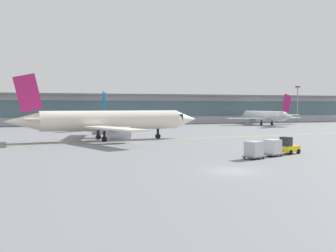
{
  "coord_description": "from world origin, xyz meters",
  "views": [
    {
      "loc": [
        -15.65,
        -30.9,
        5.81
      ],
      "look_at": [
        0.59,
        20.62,
        3.0
      ],
      "focal_mm": 41.29,
      "sensor_mm": 36.0,
      "label": 1
    }
  ],
  "objects_px": {
    "taxiing_regional_jet": "(110,121)",
    "cargo_dolly_trailing": "(254,149)",
    "gate_airplane_2": "(264,116)",
    "cargo_dolly_lead": "(273,147)",
    "gate_airplane_1": "(98,117)",
    "apron_light_mast_1": "(297,102)",
    "baggage_tug": "(288,147)"
  },
  "relations": [
    {
      "from": "taxiing_regional_jet",
      "to": "apron_light_mast_1",
      "type": "xyz_separation_m",
      "value": [
        73.26,
        49.7,
        3.75
      ]
    },
    {
      "from": "gate_airplane_2",
      "to": "taxiing_regional_jet",
      "type": "relative_size",
      "value": 0.85
    },
    {
      "from": "gate_airplane_2",
      "to": "apron_light_mast_1",
      "type": "height_order",
      "value": "apron_light_mast_1"
    },
    {
      "from": "apron_light_mast_1",
      "to": "gate_airplane_1",
      "type": "bearing_deg",
      "value": -170.81
    },
    {
      "from": "taxiing_regional_jet",
      "to": "apron_light_mast_1",
      "type": "relative_size",
      "value": 2.6
    },
    {
      "from": "taxiing_regional_jet",
      "to": "baggage_tug",
      "type": "height_order",
      "value": "taxiing_regional_jet"
    },
    {
      "from": "gate_airplane_1",
      "to": "cargo_dolly_trailing",
      "type": "xyz_separation_m",
      "value": [
        8.64,
        -66.11,
        -1.77
      ]
    },
    {
      "from": "gate_airplane_2",
      "to": "cargo_dolly_trailing",
      "type": "bearing_deg",
      "value": 145.99
    },
    {
      "from": "gate_airplane_1",
      "to": "cargo_dolly_trailing",
      "type": "relative_size",
      "value": 11.11
    },
    {
      "from": "baggage_tug",
      "to": "cargo_dolly_trailing",
      "type": "xyz_separation_m",
      "value": [
        -6.23,
        -2.61,
        0.16
      ]
    },
    {
      "from": "gate_airplane_2",
      "to": "cargo_dolly_lead",
      "type": "relative_size",
      "value": 10.92
    },
    {
      "from": "gate_airplane_2",
      "to": "taxiing_regional_jet",
      "type": "bearing_deg",
      "value": 124.31
    },
    {
      "from": "baggage_tug",
      "to": "apron_light_mast_1",
      "type": "relative_size",
      "value": 0.23
    },
    {
      "from": "gate_airplane_1",
      "to": "cargo_dolly_lead",
      "type": "relative_size",
      "value": 11.11
    },
    {
      "from": "cargo_dolly_trailing",
      "to": "apron_light_mast_1",
      "type": "distance_m",
      "value": 99.37
    },
    {
      "from": "gate_airplane_2",
      "to": "taxiing_regional_jet",
      "type": "distance_m",
      "value": 66.28
    },
    {
      "from": "taxiing_regional_jet",
      "to": "cargo_dolly_lead",
      "type": "bearing_deg",
      "value": -66.55
    },
    {
      "from": "gate_airplane_2",
      "to": "cargo_dolly_lead",
      "type": "height_order",
      "value": "gate_airplane_2"
    },
    {
      "from": "gate_airplane_1",
      "to": "cargo_dolly_trailing",
      "type": "height_order",
      "value": "gate_airplane_1"
    },
    {
      "from": "taxiing_regional_jet",
      "to": "apron_light_mast_1",
      "type": "distance_m",
      "value": 88.61
    },
    {
      "from": "gate_airplane_1",
      "to": "apron_light_mast_1",
      "type": "bearing_deg",
      "value": -81.39
    },
    {
      "from": "cargo_dolly_trailing",
      "to": "baggage_tug",
      "type": "bearing_deg",
      "value": -0.0
    },
    {
      "from": "taxiing_regional_jet",
      "to": "cargo_dolly_trailing",
      "type": "distance_m",
      "value": 30.14
    },
    {
      "from": "taxiing_regional_jet",
      "to": "apron_light_mast_1",
      "type": "height_order",
      "value": "apron_light_mast_1"
    },
    {
      "from": "gate_airplane_1",
      "to": "cargo_dolly_lead",
      "type": "distance_m",
      "value": 65.86
    },
    {
      "from": "gate_airplane_2",
      "to": "cargo_dolly_lead",
      "type": "distance_m",
      "value": 76.2
    },
    {
      "from": "gate_airplane_1",
      "to": "apron_light_mast_1",
      "type": "relative_size",
      "value": 2.23
    },
    {
      "from": "baggage_tug",
      "to": "cargo_dolly_trailing",
      "type": "distance_m",
      "value": 6.76
    },
    {
      "from": "taxiing_regional_jet",
      "to": "baggage_tug",
      "type": "xyz_separation_m",
      "value": [
        17.61,
        -25.21,
        -2.38
      ]
    },
    {
      "from": "taxiing_regional_jet",
      "to": "cargo_dolly_trailing",
      "type": "xyz_separation_m",
      "value": [
        11.38,
        -27.82,
        -2.22
      ]
    },
    {
      "from": "cargo_dolly_trailing",
      "to": "gate_airplane_2",
      "type": "bearing_deg",
      "value": 34.94
    },
    {
      "from": "taxiing_regional_jet",
      "to": "gate_airplane_1",
      "type": "bearing_deg",
      "value": 80.49
    }
  ]
}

